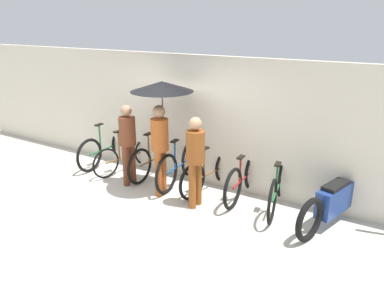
% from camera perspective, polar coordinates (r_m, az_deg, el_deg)
% --- Properties ---
extents(ground_plane, '(30.00, 30.00, 0.00)m').
position_cam_1_polar(ground_plane, '(6.55, -8.97, -10.44)').
color(ground_plane, beige).
extents(back_wall, '(12.96, 0.12, 2.52)m').
position_cam_1_polar(back_wall, '(7.47, -0.40, 3.88)').
color(back_wall, beige).
rests_on(back_wall, ground).
extents(parked_bicycle_0, '(0.44, 1.83, 1.01)m').
position_cam_1_polar(parked_bicycle_0, '(8.69, -12.83, -0.52)').
color(parked_bicycle_0, black).
rests_on(parked_bicycle_0, ground).
extents(parked_bicycle_1, '(0.52, 1.69, 1.10)m').
position_cam_1_polar(parked_bicycle_1, '(8.20, -9.83, -1.70)').
color(parked_bicycle_1, black).
rests_on(parked_bicycle_1, ground).
extents(parked_bicycle_2, '(0.44, 1.69, 1.10)m').
position_cam_1_polar(parked_bicycle_2, '(7.85, -5.77, -2.18)').
color(parked_bicycle_2, black).
rests_on(parked_bicycle_2, ground).
extents(parked_bicycle_3, '(0.44, 1.77, 1.01)m').
position_cam_1_polar(parked_bicycle_3, '(7.44, -1.91, -3.17)').
color(parked_bicycle_3, black).
rests_on(parked_bicycle_3, ground).
extents(parked_bicycle_4, '(0.48, 1.74, 1.00)m').
position_cam_1_polar(parked_bicycle_4, '(7.17, 2.80, -4.31)').
color(parked_bicycle_4, black).
rests_on(parked_bicycle_4, ground).
extents(parked_bicycle_5, '(0.44, 1.70, 1.08)m').
position_cam_1_polar(parked_bicycle_5, '(6.92, 7.83, -5.17)').
color(parked_bicycle_5, black).
rests_on(parked_bicycle_5, ground).
extents(parked_bicycle_6, '(0.50, 1.79, 1.05)m').
position_cam_1_polar(parked_bicycle_6, '(6.65, 12.89, -6.45)').
color(parked_bicycle_6, black).
rests_on(parked_bicycle_6, ground).
extents(pedestrian_leading, '(0.32, 0.32, 1.61)m').
position_cam_1_polar(pedestrian_leading, '(7.34, -9.76, 0.75)').
color(pedestrian_leading, brown).
rests_on(pedestrian_leading, ground).
extents(pedestrian_center, '(1.13, 1.13, 2.11)m').
position_cam_1_polar(pedestrian_center, '(6.70, -4.70, 6.07)').
color(pedestrian_center, '#9E4C1E').
rests_on(pedestrian_center, ground).
extents(pedestrian_trailing, '(0.32, 0.32, 1.62)m').
position_cam_1_polar(pedestrian_trailing, '(6.34, 0.51, -1.81)').
color(pedestrian_trailing, brown).
rests_on(pedestrian_trailing, ground).
extents(motorcycle, '(0.82, 2.07, 0.91)m').
position_cam_1_polar(motorcycle, '(6.42, 20.81, -8.14)').
color(motorcycle, black).
rests_on(motorcycle, ground).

